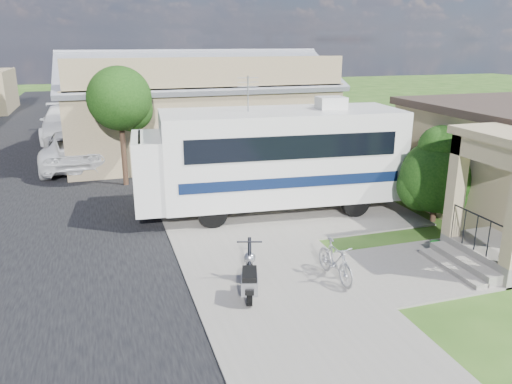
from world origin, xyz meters
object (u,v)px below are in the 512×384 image
object	(u,v)px
motorhome	(271,156)
scooter	(250,277)
bicycle	(335,263)
pickup_truck	(74,148)
shrub	(438,173)
garden_hose	(438,247)
van	(65,123)

from	to	relation	value
motorhome	scooter	xyz separation A→B (m)	(-2.39, -5.38, -1.40)
bicycle	pickup_truck	bearing A→B (deg)	110.39
scooter	shrub	bearing A→B (deg)	40.00
bicycle	pickup_truck	distance (m)	15.05
shrub	garden_hose	xyz separation A→B (m)	(-1.36, -2.06, -1.46)
motorhome	bicycle	xyz separation A→B (m)	(-0.26, -5.27, -1.40)
garden_hose	scooter	bearing A→B (deg)	-170.87
scooter	motorhome	bearing A→B (deg)	83.11
bicycle	garden_hose	distance (m)	3.60
motorhome	shrub	xyz separation A→B (m)	(4.60, -2.42, -0.32)
van	scooter	bearing A→B (deg)	-78.77
motorhome	van	world-z (taller)	motorhome
bicycle	garden_hose	world-z (taller)	bicycle
bicycle	van	distance (m)	21.91
shrub	scooter	world-z (taller)	shrub
scooter	bicycle	distance (m)	2.13
van	garden_hose	size ratio (longest dim) A/B	14.95
shrub	van	size ratio (longest dim) A/B	0.48
motorhome	shrub	distance (m)	5.20
scooter	van	distance (m)	21.45
bicycle	shrub	bearing A→B (deg)	26.84
scooter	pickup_truck	size ratio (longest dim) A/B	0.27
pickup_truck	van	size ratio (longest dim) A/B	0.95
pickup_truck	garden_hose	xyz separation A→B (m)	(9.60, -12.95, -0.73)
motorhome	pickup_truck	xyz separation A→B (m)	(-6.37, 8.48, -1.05)
bicycle	garden_hose	bearing A→B (deg)	9.23
motorhome	pickup_truck	size ratio (longest dim) A/B	1.46
shrub	bicycle	bearing A→B (deg)	-149.56
bicycle	van	world-z (taller)	van
motorhome	scooter	distance (m)	6.05
motorhome	bicycle	bearing A→B (deg)	-87.84
scooter	garden_hose	size ratio (longest dim) A/B	3.81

